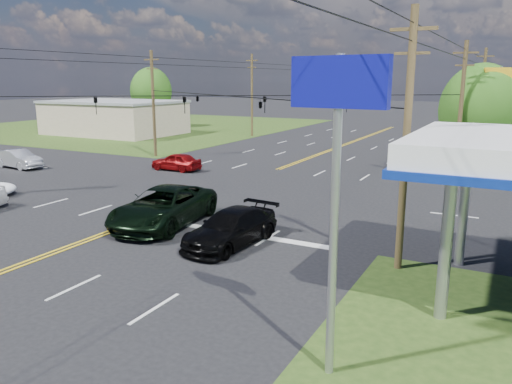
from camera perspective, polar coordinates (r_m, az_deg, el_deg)
The scene contains 19 objects.
ground at distance 32.65m, azimuth -3.44°, elevation 0.35°, with size 280.00×280.00×0.00m, color black.
grass_nw at distance 78.84m, azimuth -13.42°, elevation 7.36°, with size 46.00×48.00×0.03m, color #243D13.
stop_bar at distance 23.53m, azimuth -3.02°, elevation -4.60°, with size 10.00×0.50×0.02m, color silver.
retail_nw at distance 67.94m, azimuth -15.83°, elevation 8.09°, with size 16.00×11.00×4.00m, color tan.
pole_se at distance 18.74m, azimuth 16.80°, elevation 5.77°, with size 1.60×0.28×9.50m.
pole_nw at distance 46.81m, azimuth -11.65°, elevation 9.97°, with size 1.60×0.28×9.50m.
pole_ne at distance 36.52m, azimuth 22.34°, elevation 8.54°, with size 1.60×0.28×9.50m.
pole_left_far at distance 62.69m, azimuth -0.47°, elevation 11.11°, with size 1.60×0.28×10.00m.
pole_right_far at distance 55.44m, azimuth 24.36°, elevation 9.77°, with size 1.60×0.28×10.00m.
span_wire_signals at distance 31.90m, azimuth -3.59°, elevation 10.93°, with size 26.00×18.00×1.13m.
power_lines at distance 30.23m, azimuth -5.70°, elevation 15.72°, with size 26.04×100.00×0.64m.
tree_right_a at distance 39.43m, azimuth 24.23°, elevation 8.56°, with size 5.70×5.70×8.18m.
tree_far_l at distance 76.62m, azimuth -11.89°, elevation 11.18°, with size 6.08×6.08×8.72m.
pickup_dkgreen at distance 24.76m, azimuth -10.51°, elevation -1.68°, with size 3.08×6.68×1.86m, color black.
suv_black at distance 21.55m, azimuth -2.89°, elevation -4.14°, with size 2.12×5.23×1.52m, color black.
sedan_silver at distance 44.48m, azimuth -25.50°, elevation 3.43°, with size 1.57×4.50×1.48m, color silver.
sedan_red at distance 39.63m, azimuth -9.11°, elevation 3.45°, with size 1.64×4.08×1.39m, color maroon.
polesign_se at distance 11.14m, azimuth 9.30°, elevation 6.89°, with size 2.23×0.46×7.57m.
polesign_ne at distance 38.13m, azimuth 25.98°, elevation 10.10°, with size 2.08×1.07×7.83m.
Camera 1 is at (16.48, -15.29, 7.04)m, focal length 35.00 mm.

